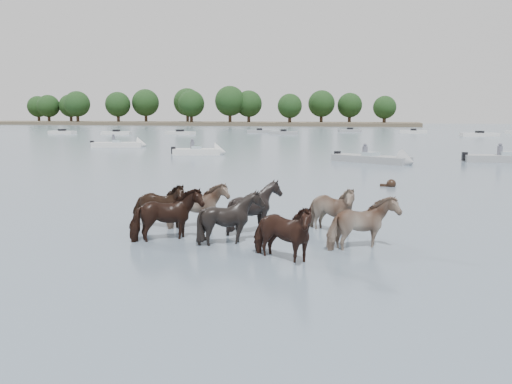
# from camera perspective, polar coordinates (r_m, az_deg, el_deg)

# --- Properties ---
(ground) EXTENTS (400.00, 400.00, 0.00)m
(ground) POSITION_cam_1_polar(r_m,az_deg,el_deg) (12.88, -4.43, -6.03)
(ground) COLOR slate
(ground) RESTS_ON ground
(shoreline) EXTENTS (160.00, 30.00, 1.00)m
(shoreline) POSITION_cam_1_polar(r_m,az_deg,el_deg) (177.98, -9.09, 7.55)
(shoreline) COLOR #4C4233
(shoreline) RESTS_ON ground
(pony_herd) EXTENTS (7.69, 4.62, 1.62)m
(pony_herd) POSITION_cam_1_polar(r_m,az_deg,el_deg) (13.53, -1.35, -2.78)
(pony_herd) COLOR black
(pony_herd) RESTS_ON ground
(swimming_pony) EXTENTS (0.72, 0.44, 0.44)m
(swimming_pony) POSITION_cam_1_polar(r_m,az_deg,el_deg) (24.24, 14.67, 0.83)
(swimming_pony) COLOR black
(swimming_pony) RESTS_ON ground
(motorboat_a) EXTENTS (4.60, 2.83, 1.92)m
(motorboat_a) POSITION_cam_1_polar(r_m,az_deg,el_deg) (42.85, -5.66, 4.48)
(motorboat_a) COLOR silver
(motorboat_a) RESTS_ON ground
(motorboat_b) EXTENTS (6.01, 4.15, 1.92)m
(motorboat_b) POSITION_cam_1_polar(r_m,az_deg,el_deg) (35.90, 13.70, 3.49)
(motorboat_b) COLOR gray
(motorboat_b) RESTS_ON ground
(motorboat_f) EXTENTS (5.69, 3.40, 1.92)m
(motorboat_f) POSITION_cam_1_polar(r_m,az_deg,el_deg) (54.59, -14.36, 5.11)
(motorboat_f) COLOR silver
(motorboat_f) RESTS_ON ground
(distant_flotilla) EXTENTS (105.19, 29.00, 0.93)m
(distant_flotilla) POSITION_cam_1_polar(r_m,az_deg,el_deg) (88.04, 13.22, 6.38)
(distant_flotilla) COLOR silver
(distant_flotilla) RESTS_ON ground
(treeline) EXTENTS (147.37, 22.74, 12.49)m
(treeline) POSITION_cam_1_polar(r_m,az_deg,el_deg) (177.01, -9.45, 9.59)
(treeline) COLOR #382619
(treeline) RESTS_ON ground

